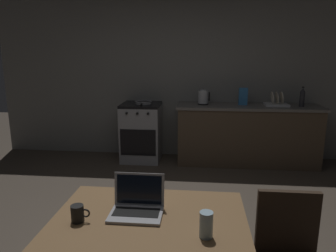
{
  "coord_description": "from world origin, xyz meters",
  "views": [
    {
      "loc": [
        0.43,
        -2.54,
        1.7
      ],
      "look_at": [
        0.09,
        0.85,
        0.91
      ],
      "focal_mm": 34.25,
      "sensor_mm": 36.0,
      "label": 1
    }
  ],
  "objects_px": {
    "stove_oven": "(141,132)",
    "dish_rack": "(277,103)",
    "bottle": "(302,97)",
    "cereal_box": "(243,96)",
    "coffee_mug": "(78,213)",
    "frying_pan": "(143,102)",
    "drinking_glass": "(206,225)",
    "laptop": "(137,206)",
    "electric_kettle": "(203,97)",
    "dining_table": "(150,229)"
  },
  "relations": [
    {
      "from": "laptop",
      "to": "coffee_mug",
      "type": "xyz_separation_m",
      "value": [
        -0.33,
        -0.13,
        0.0
      ]
    },
    {
      "from": "drinking_glass",
      "to": "electric_kettle",
      "type": "bearing_deg",
      "value": 89.99
    },
    {
      "from": "laptop",
      "to": "frying_pan",
      "type": "distance_m",
      "value": 3.12
    },
    {
      "from": "dining_table",
      "to": "electric_kettle",
      "type": "height_order",
      "value": "electric_kettle"
    },
    {
      "from": "laptop",
      "to": "cereal_box",
      "type": "relative_size",
      "value": 1.23
    },
    {
      "from": "stove_oven",
      "to": "electric_kettle",
      "type": "bearing_deg",
      "value": 0.15
    },
    {
      "from": "frying_pan",
      "to": "drinking_glass",
      "type": "xyz_separation_m",
      "value": [
        0.92,
        -3.29,
        -0.14
      ]
    },
    {
      "from": "bottle",
      "to": "cereal_box",
      "type": "xyz_separation_m",
      "value": [
        -0.84,
        0.07,
        -0.01
      ]
    },
    {
      "from": "coffee_mug",
      "to": "cereal_box",
      "type": "xyz_separation_m",
      "value": [
        1.35,
        3.25,
        0.26
      ]
    },
    {
      "from": "dining_table",
      "to": "drinking_glass",
      "type": "xyz_separation_m",
      "value": [
        0.34,
        -0.17,
        0.15
      ]
    },
    {
      "from": "electric_kettle",
      "to": "dish_rack",
      "type": "distance_m",
      "value": 1.1
    },
    {
      "from": "electric_kettle",
      "to": "drinking_glass",
      "type": "relative_size",
      "value": 1.57
    },
    {
      "from": "laptop",
      "to": "dish_rack",
      "type": "relative_size",
      "value": 0.94
    },
    {
      "from": "laptop",
      "to": "coffee_mug",
      "type": "distance_m",
      "value": 0.35
    },
    {
      "from": "dish_rack",
      "to": "coffee_mug",
      "type": "bearing_deg",
      "value": -119.66
    },
    {
      "from": "laptop",
      "to": "cereal_box",
      "type": "height_order",
      "value": "cereal_box"
    },
    {
      "from": "laptop",
      "to": "electric_kettle",
      "type": "relative_size",
      "value": 1.41
    },
    {
      "from": "laptop",
      "to": "drinking_glass",
      "type": "bearing_deg",
      "value": -31.24
    },
    {
      "from": "stove_oven",
      "to": "frying_pan",
      "type": "height_order",
      "value": "frying_pan"
    },
    {
      "from": "frying_pan",
      "to": "dish_rack",
      "type": "bearing_deg",
      "value": 0.8
    },
    {
      "from": "laptop",
      "to": "cereal_box",
      "type": "bearing_deg",
      "value": 68.41
    },
    {
      "from": "electric_kettle",
      "to": "coffee_mug",
      "type": "bearing_deg",
      "value": -103.0
    },
    {
      "from": "electric_kettle",
      "to": "cereal_box",
      "type": "bearing_deg",
      "value": 1.91
    },
    {
      "from": "laptop",
      "to": "electric_kettle",
      "type": "distance_m",
      "value": 3.14
    },
    {
      "from": "cereal_box",
      "to": "coffee_mug",
      "type": "bearing_deg",
      "value": -112.48
    },
    {
      "from": "laptop",
      "to": "electric_kettle",
      "type": "xyz_separation_m",
      "value": [
        0.42,
        3.1,
        0.25
      ]
    },
    {
      "from": "cereal_box",
      "to": "drinking_glass",
      "type": "bearing_deg",
      "value": -100.19
    },
    {
      "from": "coffee_mug",
      "to": "dish_rack",
      "type": "relative_size",
      "value": 0.34
    },
    {
      "from": "bottle",
      "to": "dish_rack",
      "type": "bearing_deg",
      "value": 171.81
    },
    {
      "from": "electric_kettle",
      "to": "dish_rack",
      "type": "xyz_separation_m",
      "value": [
        1.1,
        0.0,
        -0.06
      ]
    },
    {
      "from": "dish_rack",
      "to": "stove_oven",
      "type": "bearing_deg",
      "value": -179.93
    },
    {
      "from": "bottle",
      "to": "frying_pan",
      "type": "height_order",
      "value": "bottle"
    },
    {
      "from": "electric_kettle",
      "to": "frying_pan",
      "type": "height_order",
      "value": "electric_kettle"
    },
    {
      "from": "electric_kettle",
      "to": "frying_pan",
      "type": "bearing_deg",
      "value": -178.26
    },
    {
      "from": "drinking_glass",
      "to": "laptop",
      "type": "bearing_deg",
      "value": 152.23
    },
    {
      "from": "stove_oven",
      "to": "frying_pan",
      "type": "xyz_separation_m",
      "value": [
        0.04,
        -0.03,
        0.48
      ]
    },
    {
      "from": "dining_table",
      "to": "electric_kettle",
      "type": "bearing_deg",
      "value": 83.91
    },
    {
      "from": "electric_kettle",
      "to": "bottle",
      "type": "height_order",
      "value": "bottle"
    },
    {
      "from": "dining_table",
      "to": "frying_pan",
      "type": "relative_size",
      "value": 2.69
    },
    {
      "from": "stove_oven",
      "to": "dish_rack",
      "type": "bearing_deg",
      "value": 0.07
    },
    {
      "from": "stove_oven",
      "to": "cereal_box",
      "type": "height_order",
      "value": "cereal_box"
    },
    {
      "from": "dining_table",
      "to": "bottle",
      "type": "relative_size",
      "value": 3.96
    },
    {
      "from": "dining_table",
      "to": "electric_kettle",
      "type": "xyz_separation_m",
      "value": [
        0.34,
        3.15,
        0.37
      ]
    },
    {
      "from": "electric_kettle",
      "to": "drinking_glass",
      "type": "distance_m",
      "value": 3.33
    },
    {
      "from": "cereal_box",
      "to": "stove_oven",
      "type": "bearing_deg",
      "value": -179.18
    },
    {
      "from": "drinking_glass",
      "to": "cereal_box",
      "type": "xyz_separation_m",
      "value": [
        0.6,
        3.34,
        0.24
      ]
    },
    {
      "from": "dish_rack",
      "to": "dining_table",
      "type": "bearing_deg",
      "value": -114.43
    },
    {
      "from": "electric_kettle",
      "to": "bottle",
      "type": "distance_m",
      "value": 1.44
    },
    {
      "from": "electric_kettle",
      "to": "bottle",
      "type": "xyz_separation_m",
      "value": [
        1.44,
        -0.05,
        0.03
      ]
    },
    {
      "from": "dining_table",
      "to": "laptop",
      "type": "relative_size",
      "value": 3.65
    }
  ]
}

